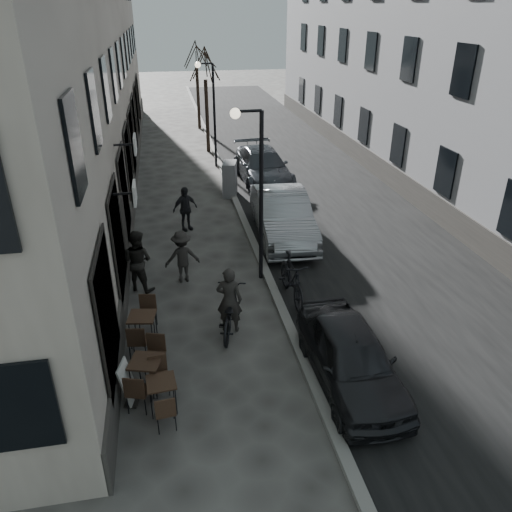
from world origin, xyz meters
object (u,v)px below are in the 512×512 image
object	(u,v)px
car_near	(351,357)
streetlamp_far	(211,103)
bistro_set_a	(162,392)
pedestrian_mid	(182,257)
pedestrian_near	(138,261)
car_far	(263,166)
streetlamp_near	(255,179)
utility_cabinet	(230,179)
sign_board	(129,386)
moped	(292,279)
bicycle	(230,312)
tree_far	(196,54)
pedestrian_far	(185,209)
bistro_set_b	(147,372)
car_mid	(282,215)
tree_near	(205,64)
bistro_set_c	(143,326)

from	to	relation	value
car_near	streetlamp_far	bearing A→B (deg)	93.26
bistro_set_a	pedestrian_mid	distance (m)	5.39
pedestrian_near	car_far	xyz separation A→B (m)	(5.46, 9.05, -0.17)
bistro_set_a	car_far	xyz separation A→B (m)	(4.90, 14.12, 0.32)
streetlamp_near	utility_cabinet	size ratio (longest dim) A/B	3.45
sign_board	moped	size ratio (longest dim) A/B	0.43
pedestrian_mid	utility_cabinet	bearing A→B (deg)	-115.51
bistro_set_a	bicycle	world-z (taller)	bicycle
tree_far	bicycle	size ratio (longest dim) A/B	2.76
moped	pedestrian_far	bearing A→B (deg)	114.10
streetlamp_near	moped	bearing A→B (deg)	-61.26
streetlamp_far	bistro_set_a	bearing A→B (deg)	-99.54
streetlamp_far	moped	distance (m)	13.66
bistro_set_b	car_mid	world-z (taller)	car_mid
streetlamp_near	pedestrian_far	distance (m)	5.05
tree_far	pedestrian_mid	bearing A→B (deg)	-96.13
tree_far	pedestrian_far	bearing A→B (deg)	-96.47
bistro_set_b	pedestrian_near	distance (m)	4.46
pedestrian_far	car_near	xyz separation A→B (m)	(3.02, -9.09, -0.15)
tree_far	moped	distance (m)	22.77
streetlamp_far	moped	bearing A→B (deg)	-86.71
pedestrian_mid	moped	size ratio (longest dim) A/B	0.73
sign_board	moped	world-z (taller)	moped
car_near	moped	distance (m)	3.62
streetlamp_near	bistro_set_a	world-z (taller)	streetlamp_near
streetlamp_near	pedestrian_near	xyz separation A→B (m)	(-3.43, -0.01, -2.24)
tree_near	bistro_set_a	bearing A→B (deg)	-98.34
bistro_set_c	pedestrian_mid	xyz separation A→B (m)	(1.13, 2.94, 0.33)
bicycle	car_mid	size ratio (longest dim) A/B	0.41
pedestrian_far	car_near	world-z (taller)	pedestrian_far
tree_near	pedestrian_far	size ratio (longest dim) A/B	3.44
streetlamp_far	car_mid	size ratio (longest dim) A/B	1.02
pedestrian_near	car_far	bearing A→B (deg)	-89.73
bistro_set_b	moped	bearing A→B (deg)	54.45
streetlamp_near	bistro_set_a	bearing A→B (deg)	-119.49
tree_near	utility_cabinet	size ratio (longest dim) A/B	3.86
tree_near	tree_far	distance (m)	6.00
tree_near	bistro_set_a	distance (m)	20.72
sign_board	car_mid	bearing A→B (deg)	69.75
sign_board	car_far	distance (m)	14.84
bicycle	car_near	world-z (taller)	car_near
tree_near	bicycle	size ratio (longest dim) A/B	2.76
streetlamp_near	bicycle	xyz separation A→B (m)	(-1.13, -2.53, -2.62)
bicycle	moped	distance (m)	2.21
streetlamp_far	car_near	size ratio (longest dim) A/B	1.28
bistro_set_a	tree_near	bearing A→B (deg)	76.11
tree_near	bistro_set_c	bearing A→B (deg)	-100.74
bistro_set_c	bicycle	distance (m)	2.16
bistro_set_a	pedestrian_far	xyz separation A→B (m)	(1.03, 9.16, 0.40)
bistro_set_b	car_near	xyz separation A→B (m)	(4.35, -0.57, 0.20)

